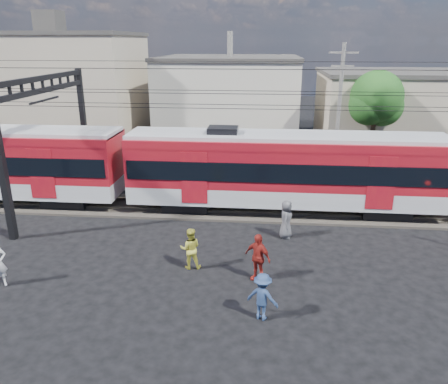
# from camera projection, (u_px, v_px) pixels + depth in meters

# --- Properties ---
(ground) EXTENTS (120.00, 120.00, 0.00)m
(ground) POSITION_uv_depth(u_px,v_px,m) (224.00, 291.00, 15.84)
(ground) COLOR black
(ground) RESTS_ON ground
(track_bed) EXTENTS (70.00, 3.40, 0.12)m
(track_bed) POSITION_uv_depth(u_px,v_px,m) (238.00, 209.00, 23.34)
(track_bed) COLOR #2D2823
(track_bed) RESTS_ON ground
(rail_near) EXTENTS (70.00, 0.12, 0.12)m
(rail_near) POSITION_uv_depth(u_px,v_px,m) (237.00, 212.00, 22.60)
(rail_near) COLOR #59544C
(rail_near) RESTS_ON track_bed
(rail_far) EXTENTS (70.00, 0.12, 0.12)m
(rail_far) POSITION_uv_depth(u_px,v_px,m) (239.00, 202.00, 24.01)
(rail_far) COLOR #59544C
(rail_far) RESTS_ON track_bed
(commuter_train) EXTENTS (50.30, 3.08, 4.17)m
(commuter_train) POSITION_uv_depth(u_px,v_px,m) (289.00, 168.00, 22.34)
(commuter_train) COLOR black
(commuter_train) RESTS_ON ground
(catenary) EXTENTS (70.00, 9.30, 7.52)m
(catenary) POSITION_uv_depth(u_px,v_px,m) (71.00, 112.00, 22.45)
(catenary) COLOR black
(catenary) RESTS_ON ground
(building_west) EXTENTS (14.28, 10.20, 9.30)m
(building_west) POSITION_uv_depth(u_px,v_px,m) (57.00, 88.00, 38.39)
(building_west) COLOR tan
(building_west) RESTS_ON ground
(building_midwest) EXTENTS (12.24, 12.24, 7.30)m
(building_midwest) POSITION_uv_depth(u_px,v_px,m) (230.00, 97.00, 40.21)
(building_midwest) COLOR #B8B2A1
(building_midwest) RESTS_ON ground
(building_mideast) EXTENTS (16.32, 10.20, 6.30)m
(building_mideast) POSITION_uv_depth(u_px,v_px,m) (419.00, 110.00, 36.14)
(building_mideast) COLOR tan
(building_mideast) RESTS_ON ground
(utility_pole_mid) EXTENTS (1.80, 0.24, 8.50)m
(utility_pole_mid) POSITION_uv_depth(u_px,v_px,m) (339.00, 108.00, 27.93)
(utility_pole_mid) COLOR slate
(utility_pole_mid) RESTS_ON ground
(tree_near) EXTENTS (3.82, 3.64, 6.72)m
(tree_near) POSITION_uv_depth(u_px,v_px,m) (379.00, 100.00, 30.51)
(tree_near) COLOR #382619
(tree_near) RESTS_ON ground
(pedestrian_b) EXTENTS (0.91, 0.75, 1.69)m
(pedestrian_b) POSITION_uv_depth(u_px,v_px,m) (190.00, 248.00, 17.18)
(pedestrian_b) COLOR gold
(pedestrian_b) RESTS_ON ground
(pedestrian_c) EXTENTS (1.19, 0.93, 1.62)m
(pedestrian_c) POSITION_uv_depth(u_px,v_px,m) (262.00, 297.00, 13.99)
(pedestrian_c) COLOR navy
(pedestrian_c) RESTS_ON ground
(pedestrian_d) EXTENTS (1.17, 1.00, 1.88)m
(pedestrian_d) POSITION_uv_depth(u_px,v_px,m) (258.00, 257.00, 16.28)
(pedestrian_d) COLOR maroon
(pedestrian_d) RESTS_ON ground
(pedestrian_e) EXTENTS (0.70, 0.96, 1.80)m
(pedestrian_e) POSITION_uv_depth(u_px,v_px,m) (286.00, 219.00, 19.84)
(pedestrian_e) COLOR #46464A
(pedestrian_e) RESTS_ON ground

